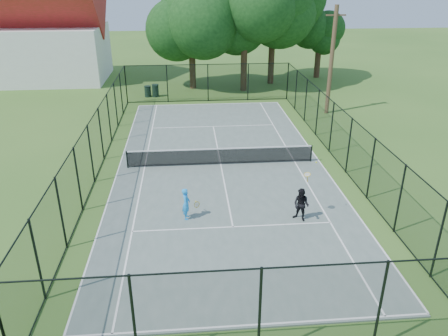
{
  "coord_description": "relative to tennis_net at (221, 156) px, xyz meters",
  "views": [
    {
      "loc": [
        -1.68,
        -21.7,
        9.69
      ],
      "look_at": [
        -0.08,
        -3.0,
        1.2
      ],
      "focal_mm": 35.0,
      "sensor_mm": 36.0,
      "label": 1
    }
  ],
  "objects": [
    {
      "name": "tree_far_right",
      "position": [
        11.22,
        20.83,
        2.92
      ],
      "size": [
        4.28,
        4.28,
        5.66
      ],
      "color": "#332114",
      "rests_on": "ground"
    },
    {
      "name": "player_blue",
      "position": [
        -1.89,
        -5.52,
        0.18
      ],
      "size": [
        0.78,
        0.54,
        1.4
      ],
      "color": "#1C96F3",
      "rests_on": "tennis_court"
    },
    {
      "name": "trash_bin_right",
      "position": [
        -4.35,
        14.76,
        -0.06
      ],
      "size": [
        0.58,
        0.58,
        1.03
      ],
      "color": "black",
      "rests_on": "ground"
    },
    {
      "name": "trash_bin_left",
      "position": [
        -4.99,
        14.77,
        -0.11
      ],
      "size": [
        0.58,
        0.58,
        0.92
      ],
      "color": "black",
      "rests_on": "ground"
    },
    {
      "name": "fence",
      "position": [
        0.0,
        0.0,
        0.92
      ],
      "size": [
        13.1,
        26.1,
        3.0
      ],
      "color": "black",
      "rests_on": "ground"
    },
    {
      "name": "tennis_net",
      "position": [
        0.0,
        0.0,
        0.0
      ],
      "size": [
        10.08,
        0.08,
        0.95
      ],
      "color": "black",
      "rests_on": "tennis_court"
    },
    {
      "name": "tree_near_left",
      "position": [
        -1.14,
        17.43,
        4.7
      ],
      "size": [
        6.58,
        6.58,
        8.58
      ],
      "color": "#332114",
      "rests_on": "ground"
    },
    {
      "name": "ground",
      "position": [
        0.0,
        0.0,
        -0.58
      ],
      "size": [
        120.0,
        120.0,
        0.0
      ],
      "primitive_type": "plane",
      "color": "#396221"
    },
    {
      "name": "player_black",
      "position": [
        2.9,
        -6.08,
        0.21
      ],
      "size": [
        1.07,
        0.93,
        2.51
      ],
      "color": "black",
      "rests_on": "tennis_court"
    },
    {
      "name": "tennis_court",
      "position": [
        0.0,
        0.0,
        -0.55
      ],
      "size": [
        11.0,
        24.0,
        0.06
      ],
      "primitive_type": "cube",
      "color": "#58685F",
      "rests_on": "ground"
    },
    {
      "name": "tree_near_right",
      "position": [
        6.19,
        18.74,
        5.46
      ],
      "size": [
        6.88,
        6.88,
        9.5
      ],
      "color": "#332114",
      "rests_on": "ground"
    },
    {
      "name": "utility_pole",
      "position": [
        8.65,
        9.0,
        3.3
      ],
      "size": [
        1.4,
        0.3,
        7.63
      ],
      "color": "#4C3823",
      "rests_on": "ground"
    },
    {
      "name": "building",
      "position": [
        -17.0,
        22.0,
        4.35
      ],
      "size": [
        15.3,
        8.15,
        11.87
      ],
      "color": "silver",
      "rests_on": "ground"
    },
    {
      "name": "tree_near_mid",
      "position": [
        3.31,
        16.25,
        5.09
      ],
      "size": [
        7.03,
        7.03,
        9.19
      ],
      "color": "#332114",
      "rests_on": "ground"
    }
  ]
}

